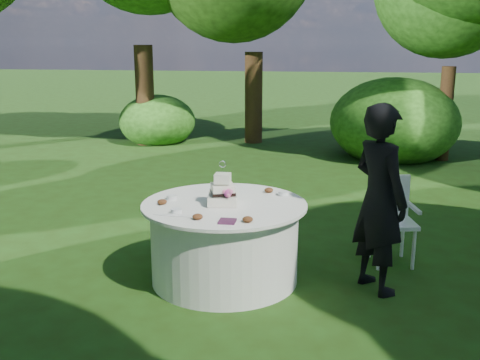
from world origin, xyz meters
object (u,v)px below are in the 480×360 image
(guest, at_px, (379,199))
(cake, at_px, (223,193))
(table, at_px, (225,241))
(napkins, at_px, (227,221))
(chair, at_px, (391,213))

(guest, xyz_separation_m, cake, (-1.43, -0.06, 0.01))
(table, distance_m, cake, 0.50)
(table, bearing_deg, cake, -96.22)
(napkins, height_order, guest, guest)
(napkins, bearing_deg, guest, 24.17)
(napkins, xyz_separation_m, guest, (1.29, 0.58, 0.09))
(cake, bearing_deg, chair, 26.28)
(table, distance_m, chair, 1.79)
(napkins, distance_m, chair, 2.00)
(napkins, relative_size, table, 0.09)
(cake, relative_size, chair, 0.46)
(guest, relative_size, table, 1.11)
(guest, bearing_deg, napkins, 79.36)
(napkins, distance_m, cake, 0.55)
(napkins, height_order, cake, cake)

